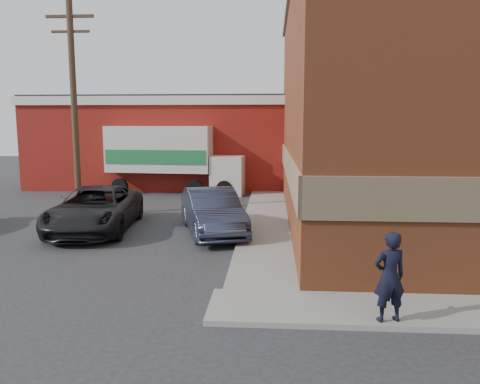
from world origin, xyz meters
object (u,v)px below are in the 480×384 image
(warehouse, at_px, (168,141))
(utility_pole, at_px, (74,105))
(man, at_px, (389,277))
(box_truck, at_px, (174,155))
(brick_building, at_px, (466,105))
(sedan, at_px, (212,212))
(suv_a, at_px, (95,209))

(warehouse, bearing_deg, utility_pole, -97.77)
(man, height_order, box_truck, box_truck)
(brick_building, height_order, box_truck, brick_building)
(sedan, bearing_deg, suv_a, 159.46)
(box_truck, bearing_deg, warehouse, 111.95)
(brick_building, distance_m, man, 12.39)
(warehouse, bearing_deg, suv_a, -88.79)
(box_truck, bearing_deg, man, -60.91)
(brick_building, distance_m, box_truck, 15.16)
(brick_building, height_order, man, brick_building)
(utility_pole, bearing_deg, brick_building, -0.02)
(brick_building, relative_size, sedan, 3.73)
(suv_a, xyz_separation_m, box_truck, (0.96, 9.70, 1.39))
(utility_pole, height_order, box_truck, utility_pole)
(sedan, distance_m, suv_a, 4.41)
(sedan, bearing_deg, box_truck, 91.45)
(warehouse, distance_m, utility_pole, 11.27)
(brick_building, height_order, utility_pole, brick_building)
(brick_building, relative_size, man, 10.17)
(utility_pole, relative_size, man, 5.02)
(brick_building, distance_m, suv_a, 14.98)
(warehouse, xyz_separation_m, suv_a, (0.29, -13.76, -2.00))
(warehouse, relative_size, suv_a, 2.80)
(brick_building, xyz_separation_m, man, (-5.38, -10.55, -3.67))
(man, bearing_deg, sedan, -74.57)
(warehouse, bearing_deg, man, -67.07)
(brick_building, relative_size, warehouse, 1.12)
(utility_pole, height_order, man, utility_pole)
(box_truck, bearing_deg, suv_a, -90.78)
(brick_building, height_order, warehouse, brick_building)
(man, relative_size, suv_a, 0.31)
(brick_building, distance_m, utility_pole, 16.00)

